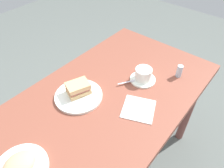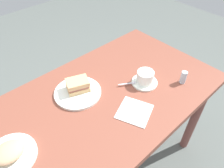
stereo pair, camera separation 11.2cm
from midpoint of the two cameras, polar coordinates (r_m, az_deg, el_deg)
name	(u,v)px [view 1 (the left image)]	position (r m, az deg, el deg)	size (l,w,h in m)	color
ground_plane	(105,168)	(1.70, -3.86, -21.56)	(6.00, 6.00, 0.00)	#5B625E
dining_table	(103,112)	(1.15, -5.35, -7.65)	(1.33, 0.73, 0.74)	brown
sandwich_plate	(79,96)	(1.11, -11.78, -3.26)	(0.24, 0.24, 0.01)	white
sandwich_front	(78,88)	(1.09, -11.93, -1.25)	(0.13, 0.12, 0.06)	#DAB074
coffee_saucer	(143,79)	(1.18, 5.55, 1.10)	(0.14, 0.14, 0.01)	white
coffee_cup	(143,74)	(1.16, 5.69, 2.65)	(0.11, 0.09, 0.07)	white
spoon	(129,82)	(1.15, 1.90, 0.53)	(0.09, 0.06, 0.01)	silver
side_food_pile	(20,166)	(0.93, -26.88, -19.12)	(0.12, 0.10, 0.04)	tan
napkin	(139,109)	(1.04, 4.04, -6.80)	(0.15, 0.15, 0.00)	white
salt_shaker	(179,71)	(1.23, 15.12, 3.23)	(0.03, 0.03, 0.07)	silver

